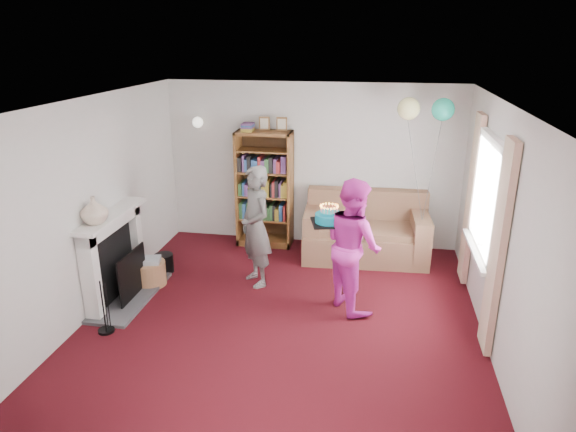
% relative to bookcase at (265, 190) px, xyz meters
% --- Properties ---
extents(ground, '(5.00, 5.00, 0.00)m').
position_rel_bookcase_xyz_m(ground, '(0.70, -2.30, -0.88)').
color(ground, black).
rests_on(ground, ground).
extents(wall_back, '(4.50, 0.02, 2.50)m').
position_rel_bookcase_xyz_m(wall_back, '(0.70, 0.21, 0.37)').
color(wall_back, silver).
rests_on(wall_back, ground).
extents(wall_left, '(0.02, 5.00, 2.50)m').
position_rel_bookcase_xyz_m(wall_left, '(-1.56, -2.30, 0.37)').
color(wall_left, silver).
rests_on(wall_left, ground).
extents(wall_right, '(0.02, 5.00, 2.50)m').
position_rel_bookcase_xyz_m(wall_right, '(2.96, -2.30, 0.37)').
color(wall_right, silver).
rests_on(wall_right, ground).
extents(ceiling, '(4.50, 5.00, 0.01)m').
position_rel_bookcase_xyz_m(ceiling, '(0.70, -2.30, 1.62)').
color(ceiling, white).
rests_on(ceiling, wall_back).
extents(fireplace, '(0.55, 1.80, 1.12)m').
position_rel_bookcase_xyz_m(fireplace, '(-1.39, -2.11, -0.37)').
color(fireplace, '#3F3F42').
rests_on(fireplace, ground).
extents(window_bay, '(0.14, 2.02, 2.20)m').
position_rel_bookcase_xyz_m(window_bay, '(2.91, -1.70, 0.32)').
color(window_bay, white).
rests_on(window_bay, ground).
extents(wall_sconce, '(0.16, 0.23, 0.16)m').
position_rel_bookcase_xyz_m(wall_sconce, '(-1.05, 0.06, 1.00)').
color(wall_sconce, gold).
rests_on(wall_sconce, ground).
extents(bookcase, '(0.85, 0.42, 2.00)m').
position_rel_bookcase_xyz_m(bookcase, '(0.00, 0.00, 0.00)').
color(bookcase, '#472B14').
rests_on(bookcase, ground).
extents(sofa, '(1.80, 0.95, 0.95)m').
position_rel_bookcase_xyz_m(sofa, '(1.57, -0.23, -0.53)').
color(sofa, brown).
rests_on(sofa, ground).
extents(wicker_basket, '(0.42, 0.42, 0.38)m').
position_rel_bookcase_xyz_m(wicker_basket, '(-1.20, -1.70, -0.71)').
color(wicker_basket, '#A3724C').
rests_on(wicker_basket, ground).
extents(person_striped, '(0.66, 0.70, 1.60)m').
position_rel_bookcase_xyz_m(person_striped, '(0.19, -1.40, -0.08)').
color(person_striped, black).
rests_on(person_striped, ground).
extents(person_magenta, '(0.94, 0.99, 1.61)m').
position_rel_bookcase_xyz_m(person_magenta, '(1.46, -1.80, -0.08)').
color(person_magenta, '#D52AA8').
rests_on(person_magenta, ground).
extents(birthday_cake, '(0.40, 0.40, 0.22)m').
position_rel_bookcase_xyz_m(birthday_cake, '(1.16, -1.78, 0.23)').
color(birthday_cake, black).
rests_on(birthday_cake, ground).
extents(balloons, '(0.74, 0.30, 1.69)m').
position_rel_bookcase_xyz_m(balloons, '(2.28, -0.40, 1.34)').
color(balloons, '#3F3F3F').
rests_on(balloons, ground).
extents(mantel_vase, '(0.36, 0.36, 0.32)m').
position_rel_bookcase_xyz_m(mantel_vase, '(-1.42, -2.45, 0.40)').
color(mantel_vase, beige).
rests_on(mantel_vase, fireplace).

